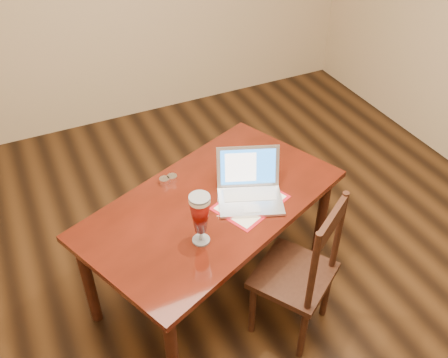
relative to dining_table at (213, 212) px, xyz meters
name	(u,v)px	position (x,y,z in m)	size (l,w,h in m)	color
ground	(251,299)	(0.16, -0.21, -0.64)	(5.00, 5.00, 0.00)	black
room_shell	(265,32)	(0.16, -0.21, 1.13)	(4.51, 5.01, 2.71)	tan
dining_table	(213,212)	(0.00, 0.00, 0.00)	(1.72, 1.36, 1.01)	#4E140A
dining_chair	(299,274)	(0.30, -0.49, -0.18)	(0.56, 0.56, 0.98)	black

